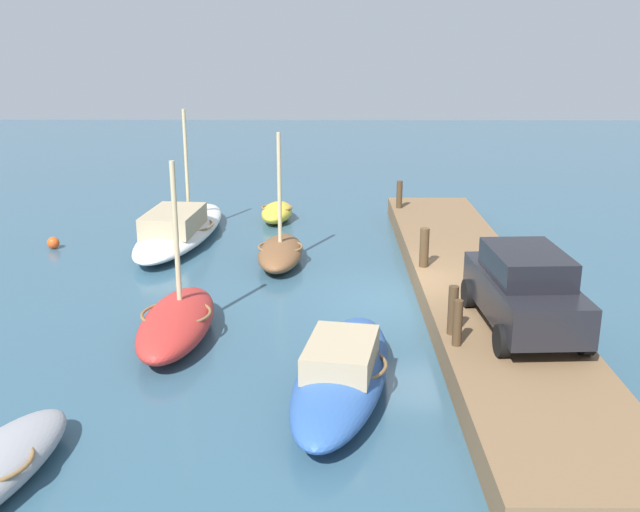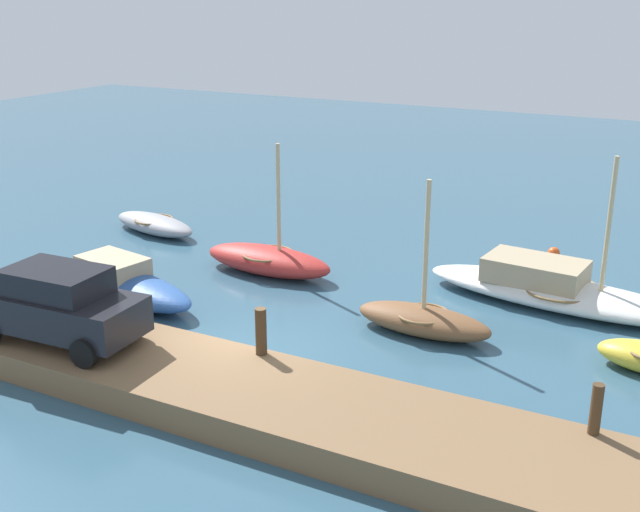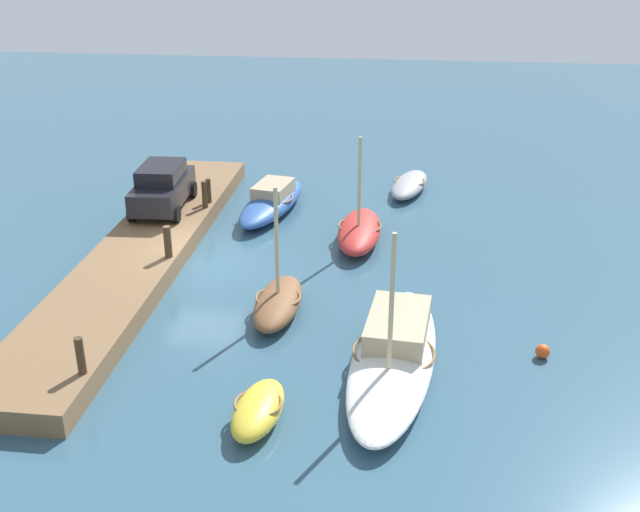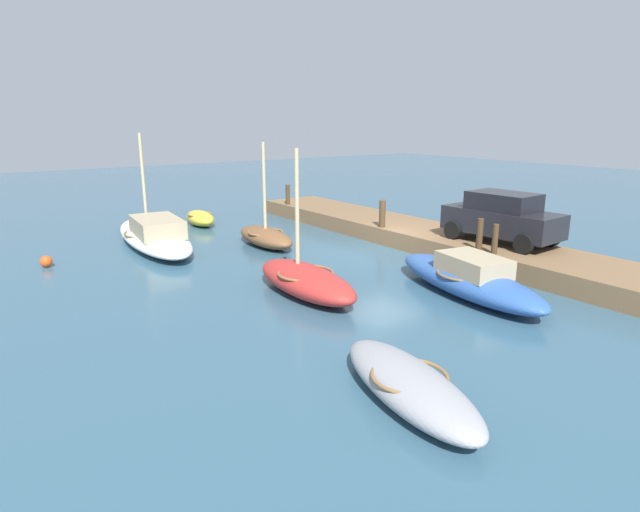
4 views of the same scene
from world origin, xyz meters
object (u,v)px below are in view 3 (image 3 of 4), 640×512
object	(u,v)px
motorboat_blue	(272,201)
marker_buoy	(543,351)
dinghy_yellow	(258,409)
parked_car	(162,187)
rowboat_red	(359,231)
mooring_post_mid_west	(205,195)
mooring_post_east	(80,356)
mooring_post_west	(209,191)
sailboat_white	(394,351)
rowboat_grey	(409,185)
mooring_post_mid_east	(168,242)
rowboat_brown	(278,302)

from	to	relation	value
motorboat_blue	marker_buoy	distance (m)	13.57
dinghy_yellow	parked_car	bearing A→B (deg)	-147.74
rowboat_red	parked_car	xyz separation A→B (m)	(-0.84, -7.55, 1.10)
mooring_post_mid_west	mooring_post_east	bearing A→B (deg)	0.00
dinghy_yellow	marker_buoy	bearing A→B (deg)	123.39
mooring_post_west	mooring_post_east	distance (m)	12.27
parked_car	marker_buoy	size ratio (longest dim) A/B	10.24
marker_buoy	rowboat_red	bearing A→B (deg)	-143.57
motorboat_blue	mooring_post_west	xyz separation A→B (m)	(0.90, -2.33, 0.64)
sailboat_white	mooring_post_west	distance (m)	12.55
sailboat_white	mooring_post_east	bearing A→B (deg)	-68.02
rowboat_grey	marker_buoy	xyz separation A→B (m)	(13.19, 3.72, -0.13)
mooring_post_west	mooring_post_mid_east	xyz separation A→B (m)	(5.26, 0.00, 0.05)
rowboat_red	mooring_post_east	world-z (taller)	rowboat_red
mooring_post_mid_east	mooring_post_mid_west	bearing A→B (deg)	180.00
parked_car	dinghy_yellow	bearing A→B (deg)	23.69
marker_buoy	mooring_post_east	bearing A→B (deg)	-74.68
mooring_post_west	mooring_post_east	world-z (taller)	mooring_post_east
mooring_post_west	dinghy_yellow	bearing A→B (deg)	19.15
dinghy_yellow	mooring_post_east	distance (m)	4.56
sailboat_white	mooring_post_west	world-z (taller)	sailboat_white
mooring_post_mid_west	sailboat_white	bearing A→B (deg)	38.61
motorboat_blue	mooring_post_mid_east	world-z (taller)	mooring_post_mid_east
mooring_post_mid_east	rowboat_grey	bearing A→B (deg)	140.23
rowboat_brown	mooring_post_mid_east	distance (m)	4.67
sailboat_white	parked_car	bearing A→B (deg)	-129.82
sailboat_white	mooring_post_east	world-z (taller)	sailboat_white
mooring_post_west	mooring_post_east	size ratio (longest dim) A/B	0.98
rowboat_brown	parked_car	distance (m)	8.71
sailboat_white	marker_buoy	size ratio (longest dim) A/B	19.97
rowboat_red	mooring_post_mid_west	xyz separation A→B (m)	(-1.14, -6.02, 0.73)
dinghy_yellow	marker_buoy	size ratio (longest dim) A/B	6.48
mooring_post_mid_west	mooring_post_west	bearing A→B (deg)	180.00
mooring_post_west	mooring_post_mid_east	world-z (taller)	mooring_post_mid_east
sailboat_white	mooring_post_west	xyz separation A→B (m)	(-10.02, -7.53, 0.67)
mooring_post_west	mooring_post_mid_east	distance (m)	5.26
rowboat_brown	motorboat_blue	bearing A→B (deg)	-166.85
motorboat_blue	rowboat_grey	world-z (taller)	motorboat_blue
rowboat_red	mooring_post_east	distance (m)	12.15
motorboat_blue	mooring_post_east	size ratio (longest dim) A/B	5.95
rowboat_grey	marker_buoy	bearing A→B (deg)	28.07
marker_buoy	sailboat_white	bearing A→B (deg)	-77.23
rowboat_grey	mooring_post_west	size ratio (longest dim) A/B	4.15
dinghy_yellow	mooring_post_mid_west	xyz separation A→B (m)	(-12.23, -4.45, 0.83)
mooring_post_west	mooring_post_mid_east	bearing A→B (deg)	0.00
rowboat_grey	rowboat_brown	xyz separation A→B (m)	(11.57, -3.74, 0.06)
rowboat_brown	mooring_post_east	distance (m)	6.27
dinghy_yellow	parked_car	xyz separation A→B (m)	(-11.93, -5.99, 1.19)
rowboat_red	rowboat_brown	size ratio (longest dim) A/B	1.08
rowboat_brown	rowboat_grey	bearing A→B (deg)	163.88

